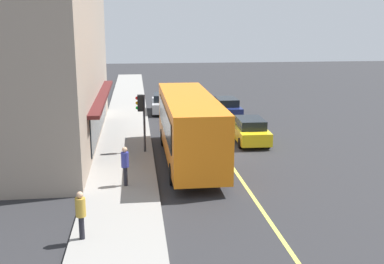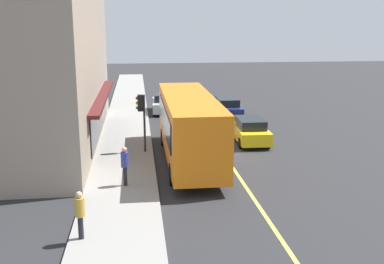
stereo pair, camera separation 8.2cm
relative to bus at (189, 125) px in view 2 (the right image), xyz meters
The scene contains 11 objects.
ground 3.56m from the bus, 45.22° to the right, with size 120.00×120.00×0.00m, color #28282B.
sidewalk 4.44m from the bus, 58.72° to the left, with size 80.00×3.19×0.15m, color gray.
lane_centre_stripe 3.56m from the bus, 45.22° to the right, with size 36.00×0.16×0.01m, color #D8D14C.
storefront_building 12.59m from the bus, 62.04° to the left, with size 19.73×10.33×15.53m.
bus is the anchor object (origin of this frame).
traffic_light 3.02m from the bus, 54.93° to the left, with size 0.30×0.52×3.20m.
car_navy 12.31m from the bus, 20.35° to the right, with size 4.30×1.87×1.52m.
car_yellow 5.63m from the bus, 49.47° to the right, with size 4.35×1.95×1.52m.
car_silver 14.12m from the bus, ahead, with size 4.36×1.99×1.52m.
pedestrian_mid_block 5.07m from the bus, 139.61° to the left, with size 0.34×0.34×1.76m.
pedestrian_waiting 10.08m from the bus, 152.72° to the left, with size 0.34×0.34×1.66m.
Camera 2 is at (-25.64, 4.72, 7.16)m, focal length 43.54 mm.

